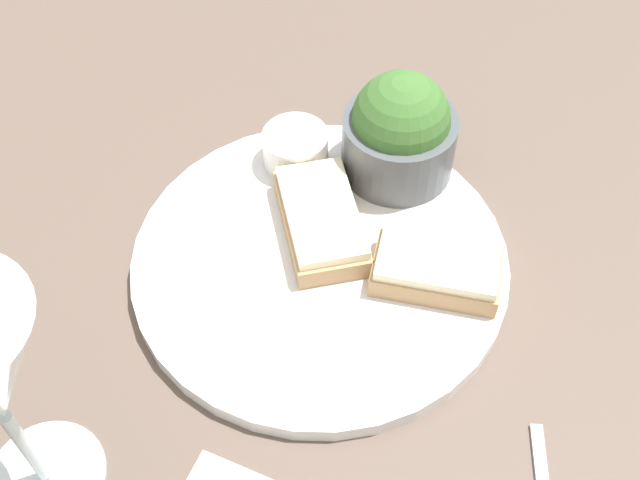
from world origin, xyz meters
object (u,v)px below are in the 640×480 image
Objects in this scene: salad_bowl at (400,132)px; cheese_toast_far at (437,269)px; cheese_toast_near at (321,220)px; sauce_ramekin at (295,147)px.

cheese_toast_far is (0.09, -0.07, -0.03)m from salad_bowl.
cheese_toast_far is at bearing 11.97° from cheese_toast_near.
cheese_toast_far is (0.09, 0.02, -0.00)m from cheese_toast_near.
cheese_toast_near is (0.06, -0.04, -0.00)m from sauce_ramekin.
cheese_toast_near is 1.10× the size of cheese_toast_far.
salad_bowl reaches higher than cheese_toast_near.
salad_bowl is at bearing 141.89° from cheese_toast_far.
cheese_toast_far is at bearing -38.11° from salad_bowl.
sauce_ramekin is at bearing -143.37° from salad_bowl.
salad_bowl is 0.12m from cheese_toast_far.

